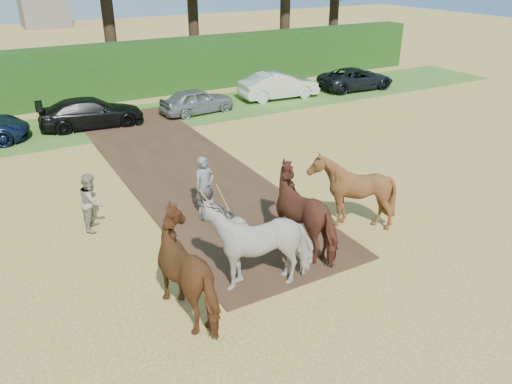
{
  "coord_description": "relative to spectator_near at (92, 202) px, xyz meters",
  "views": [
    {
      "loc": [
        -4.6,
        -9.64,
        7.22
      ],
      "look_at": [
        1.49,
        1.14,
        1.4
      ],
      "focal_mm": 35.0,
      "sensor_mm": 36.0,
      "label": 1
    }
  ],
  "objects": [
    {
      "name": "parked_cars",
      "position": [
        3.1,
        9.93,
        -0.18
      ],
      "size": [
        36.39,
        3.03,
        1.48
      ],
      "color": "#A5A7AC",
      "rests_on": "ground"
    },
    {
      "name": "earth_strip",
      "position": [
        3.89,
        3.1,
        -0.83
      ],
      "size": [
        4.5,
        17.0,
        0.05
      ],
      "primitive_type": "cube",
      "color": "#472D1C",
      "rests_on": "ground"
    },
    {
      "name": "plough_team",
      "position": [
        3.85,
        -4.16,
        0.24
      ],
      "size": [
        7.42,
        5.91,
        2.23
      ],
      "color": "brown",
      "rests_on": "ground"
    },
    {
      "name": "spectator_near",
      "position": [
        0.0,
        0.0,
        0.0
      ],
      "size": [
        0.94,
        1.03,
        1.72
      ],
      "primitive_type": "imported",
      "rotation": [
        0.0,
        0.0,
        1.15
      ],
      "color": "#AEA889",
      "rests_on": "ground"
    },
    {
      "name": "ground",
      "position": [
        2.39,
        -3.9,
        -0.86
      ],
      "size": [
        120.0,
        120.0,
        0.0
      ],
      "primitive_type": "plane",
      "color": "gold",
      "rests_on": "ground"
    },
    {
      "name": "grass_verge",
      "position": [
        2.39,
        10.1,
        -0.84
      ],
      "size": [
        50.0,
        5.0,
        0.03
      ],
      "primitive_type": "cube",
      "color": "#38601E",
      "rests_on": "ground"
    },
    {
      "name": "hedgerow",
      "position": [
        2.39,
        14.6,
        0.64
      ],
      "size": [
        46.0,
        1.6,
        3.0
      ],
      "primitive_type": "cube",
      "color": "#14380F",
      "rests_on": "ground"
    }
  ]
}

